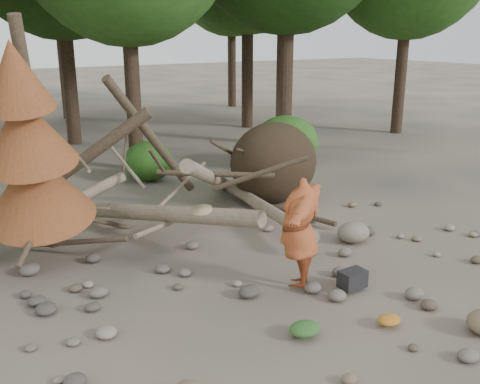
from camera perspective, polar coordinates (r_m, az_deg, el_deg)
ground at (r=8.63m, az=6.18°, el=-11.26°), size 120.00×120.00×0.00m
deadfall_pile at (r=12.63m, az=1.63°, el=2.57°), size 8.55×5.24×3.30m
dead_conifer at (r=9.64m, az=-21.49°, el=4.04°), size 2.06×2.16×4.35m
bush_mid at (r=15.23m, az=-9.74°, el=3.27°), size 1.40×1.40×1.12m
bush_right at (r=16.54m, az=4.90°, el=5.37°), size 2.00×2.00×1.60m
frisbee_thrower at (r=8.54m, az=6.36°, el=-4.32°), size 3.03×1.91×1.81m
backpack at (r=8.96m, az=11.88°, el=-9.40°), size 0.43×0.29×0.29m
cloth_green at (r=7.63m, az=6.91°, el=-14.60°), size 0.45×0.37×0.17m
cloth_orange at (r=8.11m, az=15.60°, el=-13.30°), size 0.35×0.29×0.13m
boulder_mid_right at (r=10.92m, az=12.00°, el=-4.24°), size 0.66×0.60×0.40m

